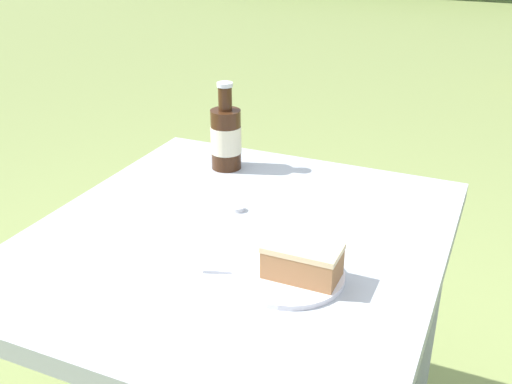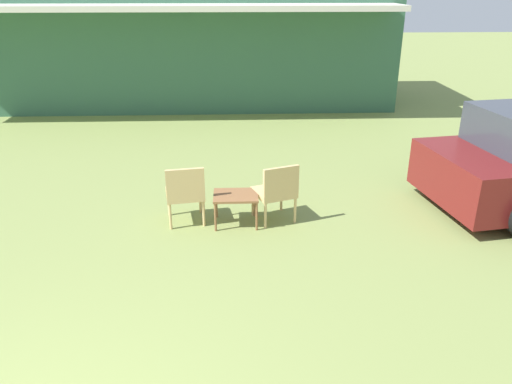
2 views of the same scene
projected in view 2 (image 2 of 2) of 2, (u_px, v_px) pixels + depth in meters
cabin_building at (161, 42)px, 12.86m from camera, size 11.55×4.45×3.00m
wicker_chair_cushioned at (185, 191)px, 6.51m from camera, size 0.56×0.56×0.82m
wicker_chair_plain at (277, 190)px, 6.54m from camera, size 0.62×0.62×0.82m
garden_side_table at (236, 198)px, 6.52m from camera, size 0.58×0.46×0.42m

